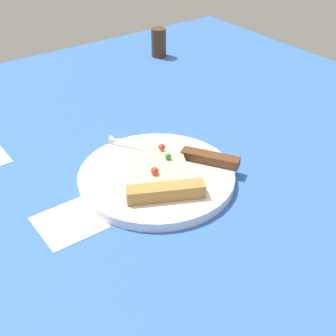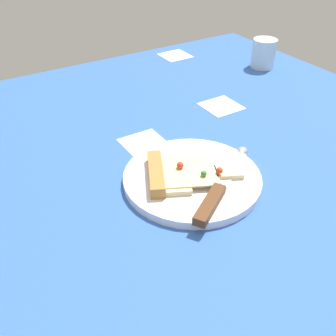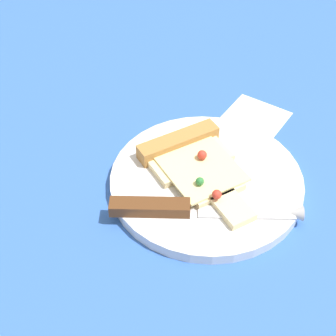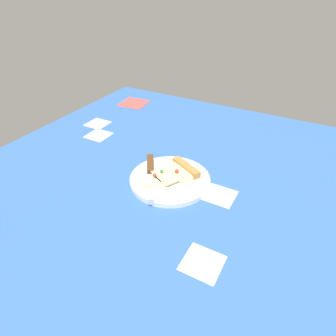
{
  "view_description": "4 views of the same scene",
  "coord_description": "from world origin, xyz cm",
  "px_view_note": "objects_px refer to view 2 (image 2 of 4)",
  "views": [
    {
      "loc": [
        -35.66,
        -50.22,
        45.38
      ],
      "look_at": [
        1.27,
        0.26,
        2.81
      ],
      "focal_mm": 49.89,
      "sensor_mm": 36.0,
      "label": 1
    },
    {
      "loc": [
        46.65,
        -32.51,
        45.0
      ],
      "look_at": [
        -3.35,
        -1.49,
        2.34
      ],
      "focal_mm": 41.41,
      "sensor_mm": 36.0,
      "label": 2
    },
    {
      "loc": [
        42.0,
        23.74,
        49.51
      ],
      "look_at": [
        3.82,
        -1.91,
        4.4
      ],
      "focal_mm": 53.89,
      "sensor_mm": 36.0,
      "label": 3
    },
    {
      "loc": [
        -35.41,
        67.25,
        55.99
      ],
      "look_at": [
        2.69,
        -1.83,
        2.3
      ],
      "focal_mm": 30.77,
      "sensor_mm": 36.0,
      "label": 4
    }
  ],
  "objects_px": {
    "plate": "(193,180)",
    "drinking_glass": "(264,53)",
    "knife": "(219,190)",
    "pizza_slice": "(180,174)"
  },
  "relations": [
    {
      "from": "knife",
      "to": "drinking_glass",
      "type": "bearing_deg",
      "value": 98.07
    },
    {
      "from": "plate",
      "to": "drinking_glass",
      "type": "height_order",
      "value": "drinking_glass"
    },
    {
      "from": "pizza_slice",
      "to": "drinking_glass",
      "type": "relative_size",
      "value": 2.24
    },
    {
      "from": "drinking_glass",
      "to": "knife",
      "type": "bearing_deg",
      "value": -49.52
    },
    {
      "from": "drinking_glass",
      "to": "pizza_slice",
      "type": "bearing_deg",
      "value": -56.46
    },
    {
      "from": "plate",
      "to": "knife",
      "type": "relative_size",
      "value": 1.21
    },
    {
      "from": "plate",
      "to": "knife",
      "type": "height_order",
      "value": "knife"
    },
    {
      "from": "pizza_slice",
      "to": "drinking_glass",
      "type": "height_order",
      "value": "drinking_glass"
    },
    {
      "from": "knife",
      "to": "drinking_glass",
      "type": "relative_size",
      "value": 2.51
    },
    {
      "from": "plate",
      "to": "drinking_glass",
      "type": "xyz_separation_m",
      "value": [
        -0.37,
        0.51,
        0.03
      ]
    }
  ]
}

